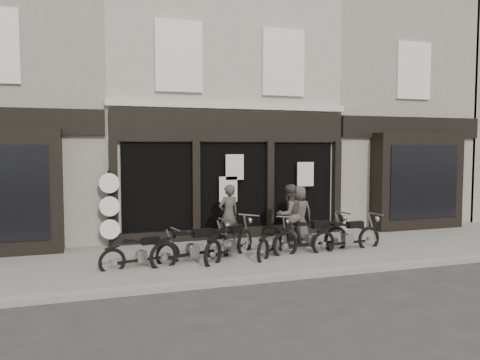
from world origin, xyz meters
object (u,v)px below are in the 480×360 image
object	(u,v)px
motorcycle_5	(348,238)
man_centre	(289,215)
man_right	(299,213)
motorcycle_1	(193,249)
motorcycle_0	(142,255)
motorcycle_3	(274,244)
motorcycle_4	(312,239)
man_left	(229,215)
motorcycle_2	(230,245)
advert_sign_post	(110,213)

from	to	relation	value
motorcycle_5	man_centre	bearing A→B (deg)	133.65
man_centre	man_right	distance (m)	0.74
motorcycle_1	man_right	world-z (taller)	man_right
motorcycle_0	man_right	bearing A→B (deg)	6.42
motorcycle_3	motorcycle_5	bearing A→B (deg)	-48.67
motorcycle_5	man_centre	size ratio (longest dim) A/B	1.29
motorcycle_1	motorcycle_4	world-z (taller)	motorcycle_4
motorcycle_4	man_left	xyz separation A→B (m)	(-1.83, 1.45, 0.53)
motorcycle_1	motorcycle_5	size ratio (longest dim) A/B	0.98
motorcycle_5	man_right	distance (m)	1.76
motorcycle_2	motorcycle_4	bearing A→B (deg)	-43.83
motorcycle_1	advert_sign_post	bearing A→B (deg)	110.00
motorcycle_4	man_left	size ratio (longest dim) A/B	1.36
motorcycle_1	motorcycle_5	bearing A→B (deg)	-18.56
motorcycle_2	advert_sign_post	size ratio (longest dim) A/B	0.82
motorcycle_2	man_right	xyz separation A→B (m)	(2.53, 1.44, 0.49)
man_left	motorcycle_5	bearing A→B (deg)	138.42
motorcycle_4	advert_sign_post	distance (m)	5.45
motorcycle_2	motorcycle_4	world-z (taller)	motorcycle_4
motorcycle_2	man_centre	distance (m)	2.26
motorcycle_0	motorcycle_5	size ratio (longest dim) A/B	0.87
man_left	man_right	size ratio (longest dim) A/B	1.06
motorcycle_0	man_right	world-z (taller)	man_right
man_left	man_right	world-z (taller)	man_left
motorcycle_3	advert_sign_post	bearing A→B (deg)	105.69
man_right	advert_sign_post	distance (m)	5.33
motorcycle_0	motorcycle_5	distance (m)	5.39
motorcycle_5	advert_sign_post	world-z (taller)	advert_sign_post
motorcycle_0	motorcycle_1	distance (m)	1.20
motorcycle_3	man_left	bearing A→B (deg)	72.77
motorcycle_5	man_left	bearing A→B (deg)	145.54
motorcycle_0	motorcycle_4	xyz separation A→B (m)	(4.37, 0.13, 0.07)
motorcycle_1	motorcycle_0	bearing A→B (deg)	163.13
man_centre	advert_sign_post	bearing A→B (deg)	-30.30
motorcycle_1	advert_sign_post	world-z (taller)	advert_sign_post
motorcycle_2	man_right	bearing A→B (deg)	-13.10
motorcycle_5	advert_sign_post	distance (m)	6.41
man_left	advert_sign_post	xyz separation A→B (m)	(-3.14, 0.69, 0.11)
motorcycle_4	motorcycle_5	world-z (taller)	motorcycle_4
man_right	advert_sign_post	size ratio (longest dim) A/B	0.72
man_left	advert_sign_post	bearing A→B (deg)	-25.96
motorcycle_5	man_right	size ratio (longest dim) A/B	1.36
man_left	motorcycle_1	bearing A→B (deg)	35.16
motorcycle_4	advert_sign_post	xyz separation A→B (m)	(-4.97, 2.14, 0.64)
motorcycle_0	man_right	size ratio (longest dim) A/B	1.19
advert_sign_post	motorcycle_4	bearing A→B (deg)	-14.16
motorcycle_1	man_centre	distance (m)	3.19
motorcycle_3	motorcycle_4	distance (m)	1.05
motorcycle_1	motorcycle_3	bearing A→B (deg)	-15.72
motorcycle_3	advert_sign_post	xyz separation A→B (m)	(-3.93, 2.10, 0.69)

